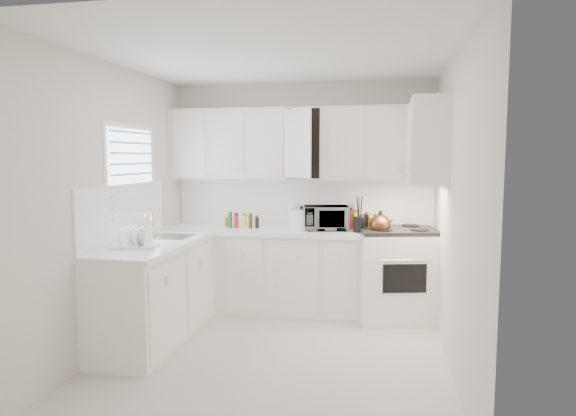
% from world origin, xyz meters
% --- Properties ---
extents(floor, '(3.20, 3.20, 0.00)m').
position_xyz_m(floor, '(0.00, 0.00, 0.00)').
color(floor, beige).
rests_on(floor, ground).
extents(ceiling, '(3.20, 3.20, 0.00)m').
position_xyz_m(ceiling, '(0.00, 0.00, 2.60)').
color(ceiling, white).
rests_on(ceiling, ground).
extents(wall_back, '(3.00, 0.00, 3.00)m').
position_xyz_m(wall_back, '(0.00, 1.60, 1.30)').
color(wall_back, silver).
rests_on(wall_back, ground).
extents(wall_front, '(3.00, 0.00, 3.00)m').
position_xyz_m(wall_front, '(0.00, -1.60, 1.30)').
color(wall_front, silver).
rests_on(wall_front, ground).
extents(wall_left, '(0.00, 3.20, 3.20)m').
position_xyz_m(wall_left, '(-1.50, 0.00, 1.30)').
color(wall_left, silver).
rests_on(wall_left, ground).
extents(wall_right, '(0.00, 3.20, 3.20)m').
position_xyz_m(wall_right, '(1.50, 0.00, 1.30)').
color(wall_right, silver).
rests_on(wall_right, ground).
extents(window_blinds, '(0.06, 0.96, 1.06)m').
position_xyz_m(window_blinds, '(-1.48, 0.35, 1.55)').
color(window_blinds, white).
rests_on(window_blinds, wall_left).
extents(lower_cabinets_back, '(2.22, 0.60, 0.90)m').
position_xyz_m(lower_cabinets_back, '(-0.39, 1.30, 0.45)').
color(lower_cabinets_back, silver).
rests_on(lower_cabinets_back, floor).
extents(lower_cabinets_left, '(0.60, 1.60, 0.90)m').
position_xyz_m(lower_cabinets_left, '(-1.20, 0.20, 0.45)').
color(lower_cabinets_left, silver).
rests_on(lower_cabinets_left, floor).
extents(countertop_back, '(2.24, 0.64, 0.05)m').
position_xyz_m(countertop_back, '(-0.39, 1.29, 0.93)').
color(countertop_back, white).
rests_on(countertop_back, lower_cabinets_back).
extents(countertop_left, '(0.64, 1.62, 0.05)m').
position_xyz_m(countertop_left, '(-1.19, 0.20, 0.93)').
color(countertop_left, white).
rests_on(countertop_left, lower_cabinets_left).
extents(backsplash_back, '(2.98, 0.02, 0.55)m').
position_xyz_m(backsplash_back, '(0.00, 1.59, 1.23)').
color(backsplash_back, white).
rests_on(backsplash_back, wall_back).
extents(backsplash_left, '(0.02, 1.60, 0.55)m').
position_xyz_m(backsplash_left, '(-1.49, 0.20, 1.23)').
color(backsplash_left, white).
rests_on(backsplash_left, wall_left).
extents(upper_cabinets_back, '(3.00, 0.33, 0.80)m').
position_xyz_m(upper_cabinets_back, '(0.00, 1.44, 1.50)').
color(upper_cabinets_back, silver).
rests_on(upper_cabinets_back, wall_back).
extents(upper_cabinets_right, '(0.33, 0.90, 0.80)m').
position_xyz_m(upper_cabinets_right, '(1.33, 0.82, 1.50)').
color(upper_cabinets_right, silver).
rests_on(upper_cabinets_right, wall_right).
extents(sink, '(0.42, 0.38, 0.30)m').
position_xyz_m(sink, '(-1.19, 0.55, 1.07)').
color(sink, gray).
rests_on(sink, countertop_left).
extents(stove, '(0.96, 0.85, 1.27)m').
position_xyz_m(stove, '(1.08, 1.27, 0.64)').
color(stove, white).
rests_on(stove, floor).
extents(tea_kettle, '(0.34, 0.32, 0.25)m').
position_xyz_m(tea_kettle, '(0.90, 1.11, 1.07)').
color(tea_kettle, maroon).
rests_on(tea_kettle, stove).
extents(frying_pan, '(0.34, 0.52, 0.04)m').
position_xyz_m(frying_pan, '(1.26, 1.43, 0.97)').
color(frying_pan, black).
rests_on(frying_pan, stove).
extents(microwave, '(0.52, 0.35, 0.32)m').
position_xyz_m(microwave, '(0.31, 1.32, 1.11)').
color(microwave, gray).
rests_on(microwave, countertop_back).
extents(rice_cooker, '(0.33, 0.33, 0.26)m').
position_xyz_m(rice_cooker, '(0.04, 1.31, 1.08)').
color(rice_cooker, white).
rests_on(rice_cooker, countertop_back).
extents(paper_towel, '(0.12, 0.12, 0.27)m').
position_xyz_m(paper_towel, '(-0.09, 1.52, 1.08)').
color(paper_towel, white).
rests_on(paper_towel, countertop_back).
extents(utensil_crock, '(0.14, 0.14, 0.40)m').
position_xyz_m(utensil_crock, '(0.68, 1.21, 1.15)').
color(utensil_crock, black).
rests_on(utensil_crock, countertop_back).
extents(dish_rack, '(0.40, 0.33, 0.20)m').
position_xyz_m(dish_rack, '(-1.24, -0.08, 1.05)').
color(dish_rack, white).
rests_on(dish_rack, countertop_left).
extents(spice_left_0, '(0.06, 0.06, 0.13)m').
position_xyz_m(spice_left_0, '(-0.85, 1.42, 1.02)').
color(spice_left_0, brown).
rests_on(spice_left_0, countertop_back).
extents(spice_left_1, '(0.06, 0.06, 0.13)m').
position_xyz_m(spice_left_1, '(-0.78, 1.33, 1.02)').
color(spice_left_1, '#256421').
rests_on(spice_left_1, countertop_back).
extents(spice_left_2, '(0.06, 0.06, 0.13)m').
position_xyz_m(spice_left_2, '(-0.70, 1.42, 1.02)').
color(spice_left_2, '#B91838').
rests_on(spice_left_2, countertop_back).
extents(spice_left_3, '(0.06, 0.06, 0.13)m').
position_xyz_m(spice_left_3, '(-0.62, 1.33, 1.02)').
color(spice_left_3, yellow).
rests_on(spice_left_3, countertop_back).
extents(spice_left_4, '(0.06, 0.06, 0.13)m').
position_xyz_m(spice_left_4, '(-0.55, 1.42, 1.02)').
color(spice_left_4, '#503617').
rests_on(spice_left_4, countertop_back).
extents(spice_left_5, '(0.06, 0.06, 0.13)m').
position_xyz_m(spice_left_5, '(-0.47, 1.33, 1.02)').
color(spice_left_5, black).
rests_on(spice_left_5, countertop_back).
extents(sauce_right_0, '(0.06, 0.06, 0.19)m').
position_xyz_m(sauce_right_0, '(0.58, 1.46, 1.05)').
color(sauce_right_0, '#B91838').
rests_on(sauce_right_0, countertop_back).
extents(sauce_right_1, '(0.06, 0.06, 0.19)m').
position_xyz_m(sauce_right_1, '(0.64, 1.40, 1.05)').
color(sauce_right_1, yellow).
rests_on(sauce_right_1, countertop_back).
extents(sauce_right_2, '(0.06, 0.06, 0.19)m').
position_xyz_m(sauce_right_2, '(0.69, 1.46, 1.05)').
color(sauce_right_2, '#503617').
rests_on(sauce_right_2, countertop_back).
extents(sauce_right_3, '(0.06, 0.06, 0.19)m').
position_xyz_m(sauce_right_3, '(0.74, 1.40, 1.05)').
color(sauce_right_3, black).
rests_on(sauce_right_3, countertop_back).
extents(sauce_right_4, '(0.06, 0.06, 0.19)m').
position_xyz_m(sauce_right_4, '(0.80, 1.46, 1.05)').
color(sauce_right_4, brown).
rests_on(sauce_right_4, countertop_back).
extents(sauce_right_5, '(0.06, 0.06, 0.19)m').
position_xyz_m(sauce_right_5, '(0.85, 1.40, 1.05)').
color(sauce_right_5, '#256421').
rests_on(sauce_right_5, countertop_back).
extents(sauce_right_6, '(0.06, 0.06, 0.19)m').
position_xyz_m(sauce_right_6, '(0.91, 1.46, 1.05)').
color(sauce_right_6, '#B91838').
rests_on(sauce_right_6, countertop_back).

